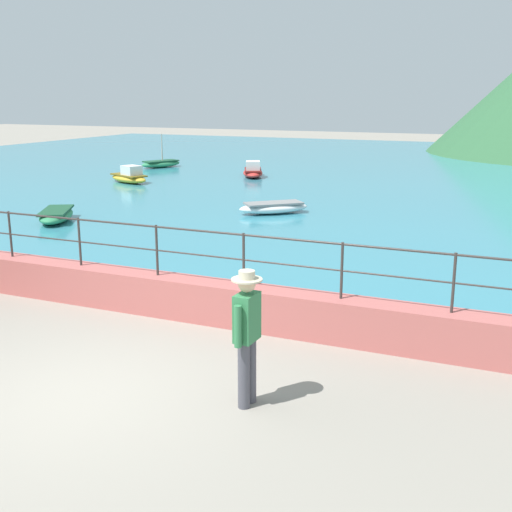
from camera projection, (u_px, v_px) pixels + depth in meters
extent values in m
plane|color=gray|center=(83.00, 395.00, 8.37)|extent=(120.00, 120.00, 0.00)
cube|color=#BC605B|center=(200.00, 300.00, 11.13)|extent=(20.00, 0.56, 0.70)
cylinder|color=#383330|center=(10.00, 234.00, 12.56)|extent=(0.04, 0.04, 0.90)
cylinder|color=#383330|center=(80.00, 242.00, 11.91)|extent=(0.04, 0.04, 0.90)
cylinder|color=#383330|center=(157.00, 250.00, 11.26)|extent=(0.04, 0.04, 0.90)
cylinder|color=#383330|center=(244.00, 260.00, 10.61)|extent=(0.04, 0.04, 0.90)
cylinder|color=#383330|center=(342.00, 271.00, 9.95)|extent=(0.04, 0.04, 0.90)
cylinder|color=#383330|center=(454.00, 283.00, 9.30)|extent=(0.04, 0.04, 0.90)
cylinder|color=#383330|center=(198.00, 231.00, 10.83)|extent=(18.40, 0.04, 0.04)
cylinder|color=#383330|center=(199.00, 255.00, 10.93)|extent=(18.40, 0.03, 0.03)
cube|color=teal|center=(423.00, 174.00, 31.31)|extent=(64.00, 44.32, 0.06)
cylinder|color=#4C4C56|center=(244.00, 375.00, 7.94)|extent=(0.15, 0.15, 0.86)
cylinder|color=#4C4C56|center=(250.00, 370.00, 8.10)|extent=(0.15, 0.15, 0.86)
cube|color=#337F4C|center=(247.00, 317.00, 7.84)|extent=(0.23, 0.37, 0.60)
cylinder|color=#337F4C|center=(238.00, 327.00, 7.64)|extent=(0.09, 0.09, 0.52)
cylinder|color=#337F4C|center=(256.00, 314.00, 8.06)|extent=(0.09, 0.09, 0.52)
sphere|color=beige|center=(247.00, 283.00, 7.74)|extent=(0.22, 0.22, 0.22)
cylinder|color=beige|center=(247.00, 279.00, 7.73)|extent=(0.38, 0.38, 0.02)
cylinder|color=beige|center=(247.00, 275.00, 7.71)|extent=(0.20, 0.20, 0.10)
ellipsoid|color=white|center=(274.00, 208.00, 20.78)|extent=(2.31, 2.21, 0.36)
cube|color=gray|center=(274.00, 203.00, 20.74)|extent=(1.88, 1.81, 0.06)
ellipsoid|color=red|center=(253.00, 173.00, 29.99)|extent=(1.78, 2.47, 0.36)
cube|color=maroon|center=(253.00, 170.00, 29.95)|extent=(1.47, 1.99, 0.06)
cube|color=silver|center=(253.00, 165.00, 29.65)|extent=(0.91, 0.99, 0.40)
ellipsoid|color=gold|center=(129.00, 179.00, 28.02)|extent=(2.47, 1.75, 0.36)
cube|color=brown|center=(129.00, 175.00, 27.99)|extent=(1.99, 1.44, 0.06)
cube|color=silver|center=(131.00, 170.00, 27.75)|extent=(0.99, 0.90, 0.40)
ellipsoid|color=#338C59|center=(161.00, 164.00, 33.90)|extent=(1.78, 2.47, 0.36)
cube|color=#1C4D31|center=(161.00, 161.00, 33.87)|extent=(1.47, 1.99, 0.06)
cylinder|color=#B2A899|center=(162.00, 147.00, 33.76)|extent=(0.06, 0.06, 1.38)
ellipsoid|color=#338C59|center=(56.00, 215.00, 19.48)|extent=(1.91, 2.45, 0.36)
cube|color=#1C4D31|center=(56.00, 210.00, 19.45)|extent=(1.56, 1.98, 0.06)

